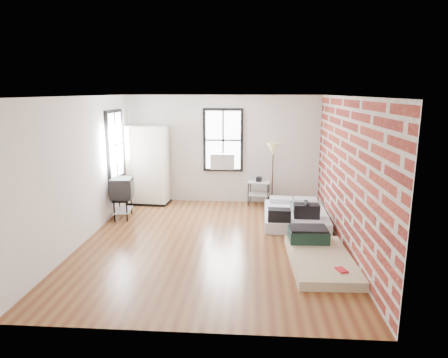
# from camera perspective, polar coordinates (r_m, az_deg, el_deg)

# --- Properties ---
(ground) EXTENTS (6.00, 6.00, 0.00)m
(ground) POSITION_cam_1_polar(r_m,az_deg,el_deg) (7.90, -1.71, -9.00)
(ground) COLOR #5B2C17
(ground) RESTS_ON ground
(room_shell) EXTENTS (5.02, 6.02, 2.80)m
(room_shell) POSITION_cam_1_polar(r_m,az_deg,el_deg) (7.79, 0.17, 3.93)
(room_shell) COLOR silver
(room_shell) RESTS_ON ground
(mattress_main) EXTENTS (1.42, 1.89, 0.60)m
(mattress_main) POSITION_cam_1_polar(r_m,az_deg,el_deg) (9.17, 10.12, -5.06)
(mattress_main) COLOR white
(mattress_main) RESTS_ON ground
(mattress_bare) EXTENTS (1.08, 1.97, 0.42)m
(mattress_bare) POSITION_cam_1_polar(r_m,az_deg,el_deg) (7.24, 13.24, -10.33)
(mattress_bare) COLOR beige
(mattress_bare) RESTS_ON ground
(wardrobe) EXTENTS (1.08, 0.68, 2.04)m
(wardrobe) POSITION_cam_1_polar(r_m,az_deg,el_deg) (10.49, -10.78, 1.91)
(wardrobe) COLOR black
(wardrobe) RESTS_ON ground
(side_table) EXTENTS (0.61, 0.52, 0.74)m
(side_table) POSITION_cam_1_polar(r_m,az_deg,el_deg) (10.32, 4.99, -0.99)
(side_table) COLOR black
(side_table) RESTS_ON ground
(floor_lamp) EXTENTS (0.35, 0.35, 1.63)m
(floor_lamp) POSITION_cam_1_polar(r_m,az_deg,el_deg) (10.09, 7.04, 3.84)
(floor_lamp) COLOR #302210
(floor_lamp) RESTS_ON ground
(tv_stand) EXTENTS (0.53, 0.71, 0.95)m
(tv_stand) POSITION_cam_1_polar(r_m,az_deg,el_deg) (9.47, -14.32, -1.47)
(tv_stand) COLOR black
(tv_stand) RESTS_ON ground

